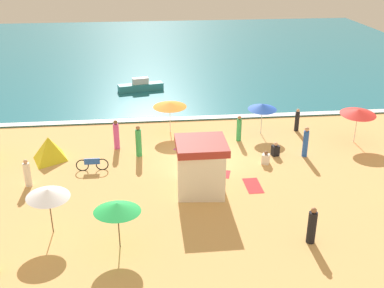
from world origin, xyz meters
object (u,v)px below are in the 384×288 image
beachgoer_1 (306,142)px  beachgoer_10 (312,226)px  beachgoer_8 (139,142)px  beach_umbrella_2 (48,193)px  beach_tent (49,148)px  beach_umbrella_0 (170,105)px  beach_umbrella_1 (117,207)px  beachgoer_12 (266,158)px  beach_umbrella_5 (262,107)px  beachgoer_5 (239,129)px  beachgoer_3 (116,135)px  beachgoer_0 (275,150)px  beach_umbrella_3 (358,112)px  beachgoer_2 (297,120)px  parked_bicycle (92,164)px  lifeguard_cabana (201,166)px  small_boat_0 (141,86)px  beachgoer_7 (27,174)px

beachgoer_1 → beachgoer_10: size_ratio=1.10×
beachgoer_8 → beach_umbrella_2: bearing=-116.7°
beach_tent → beach_umbrella_0: bearing=25.5°
beach_umbrella_1 → beach_umbrella_2: bearing=155.0°
beachgoer_10 → beachgoer_12: (-0.01, 7.68, -0.46)m
beach_umbrella_5 → beachgoer_10: bearing=-93.8°
beach_umbrella_0 → beachgoer_5: 4.86m
beachgoer_3 → beachgoer_0: bearing=-12.0°
beach_umbrella_3 → beachgoer_2: (-3.09, 2.29, -1.31)m
beach_tent → beachgoer_5: size_ratio=1.42×
beachgoer_8 → beachgoer_2: bearing=15.2°
beach_umbrella_3 → parked_bicycle: bearing=-172.2°
beach_umbrella_0 → lifeguard_cabana: bearing=-82.6°
beachgoer_10 → small_boat_0: 23.56m
beach_umbrella_2 → beachgoer_5: (10.26, 9.28, -1.20)m
beachgoer_2 → beach_tent: bearing=-169.9°
beachgoer_1 → beachgoer_12: 2.75m
beach_umbrella_0 → beach_umbrella_1: beach_umbrella_1 is taller
beachgoer_0 → beachgoer_12: bearing=-129.4°
beach_umbrella_0 → beach_umbrella_3: (11.65, -2.96, 0.10)m
small_boat_0 → beachgoer_5: bearing=-60.9°
parked_bicycle → beachgoer_2: beachgoer_2 is taller
beachgoer_2 → beachgoer_10: beachgoer_10 is taller
beach_umbrella_1 → beachgoer_12: 10.97m
lifeguard_cabana → beach_umbrella_0: size_ratio=1.09×
beach_umbrella_0 → parked_bicycle: bearing=-132.3°
beachgoer_8 → beachgoer_10: (7.32, -9.55, -0.11)m
beach_umbrella_3 → beachgoer_3: (-15.12, 0.62, -1.17)m
beachgoer_1 → beach_umbrella_5: bearing=115.2°
beachgoer_10 → small_boat_0: bearing=107.7°
beach_umbrella_0 → beachgoer_10: beach_umbrella_0 is taller
beachgoer_3 → beachgoer_2: bearing=7.9°
beach_umbrella_5 → beachgoer_1: size_ratio=1.15×
parked_bicycle → beachgoer_5: size_ratio=1.08×
beach_umbrella_0 → beachgoer_2: beach_umbrella_0 is taller
beachgoer_3 → beachgoer_1: bearing=-11.7°
beachgoer_5 → beachgoer_8: (-6.42, -1.65, 0.11)m
parked_bicycle → beachgoer_0: 10.83m
beach_umbrella_0 → small_boat_0: (-1.94, 9.35, -1.48)m
beach_umbrella_5 → beachgoer_8: size_ratio=1.12×
lifeguard_cabana → beach_umbrella_3: (10.58, 5.23, 0.64)m
beach_umbrella_1 → beachgoer_0: 12.29m
beachgoer_0 → beachgoer_2: beachgoer_2 is taller
parked_bicycle → beach_umbrella_3: bearing=7.8°
beach_umbrella_0 → beachgoer_12: bearing=-46.1°
beach_umbrella_3 → beachgoer_10: size_ratio=1.49×
beach_umbrella_0 → beachgoer_10: bearing=-68.3°
beachgoer_5 → small_boat_0: beachgoer_5 is taller
beach_umbrella_2 → beach_tent: size_ratio=1.11×
parked_bicycle → beachgoer_7: bearing=-155.2°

